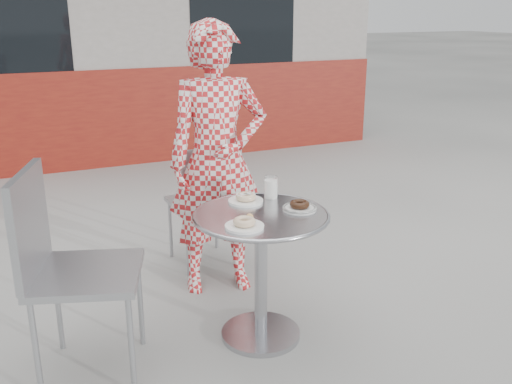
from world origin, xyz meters
name	(u,v)px	position (x,y,z in m)	size (l,w,h in m)	color
ground	(267,336)	(0.00, 0.00, 0.00)	(60.00, 60.00, 0.00)	#A09E98
storefront	(83,16)	(0.00, 5.56, 1.49)	(6.02, 4.55, 3.00)	gray
bistro_table	(261,245)	(-0.03, 0.01, 0.50)	(0.66, 0.66, 0.66)	silver
chair_far	(203,227)	(0.00, 0.97, 0.25)	(0.40, 0.40, 0.80)	#9DA0A5
chair_left	(88,313)	(-0.85, 0.07, 0.29)	(0.58, 0.57, 0.95)	#9DA0A5
seated_person	(218,161)	(-0.02, 0.63, 0.77)	(0.56, 0.37, 1.54)	#B41B1F
plate_far	(246,199)	(-0.03, 0.20, 0.68)	(0.18, 0.18, 0.04)	white
plate_near	(245,224)	(-0.17, -0.12, 0.68)	(0.18, 0.18, 0.05)	white
plate_checker	(300,207)	(0.16, -0.01, 0.67)	(0.17, 0.17, 0.04)	white
milk_cup	(271,188)	(0.11, 0.21, 0.71)	(0.07, 0.07, 0.11)	white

